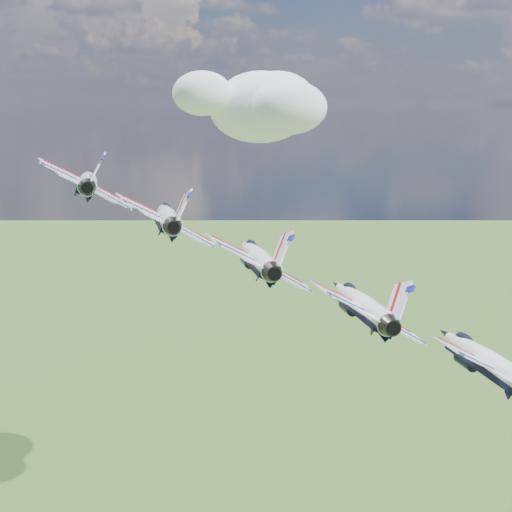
{
  "coord_description": "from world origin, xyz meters",
  "views": [
    {
      "loc": [
        -10.76,
        -58.15,
        158.94
      ],
      "look_at": [
        -3.51,
        9.09,
        144.56
      ],
      "focal_mm": 50.0,
      "sensor_mm": 36.0,
      "label": 1
    }
  ],
  "objects_px": {
    "jet_3": "(360,303)",
    "jet_4": "(482,358)",
    "jet_0": "(88,180)",
    "jet_1": "(166,216)",
    "jet_2": "(256,256)"
  },
  "relations": [
    {
      "from": "jet_4",
      "to": "jet_3",
      "type": "bearing_deg",
      "value": 135.76
    },
    {
      "from": "jet_0",
      "to": "jet_3",
      "type": "height_order",
      "value": "jet_0"
    },
    {
      "from": "jet_3",
      "to": "jet_2",
      "type": "bearing_deg",
      "value": 135.76
    },
    {
      "from": "jet_1",
      "to": "jet_4",
      "type": "xyz_separation_m",
      "value": [
        26.02,
        -20.56,
        -9.18
      ]
    },
    {
      "from": "jet_0",
      "to": "jet_1",
      "type": "distance_m",
      "value": 11.47
    },
    {
      "from": "jet_0",
      "to": "jet_2",
      "type": "bearing_deg",
      "value": -44.24
    },
    {
      "from": "jet_3",
      "to": "jet_4",
      "type": "relative_size",
      "value": 1.0
    },
    {
      "from": "jet_3",
      "to": "jet_4",
      "type": "bearing_deg",
      "value": -44.24
    },
    {
      "from": "jet_1",
      "to": "jet_2",
      "type": "height_order",
      "value": "jet_1"
    },
    {
      "from": "jet_0",
      "to": "jet_2",
      "type": "distance_m",
      "value": 22.94
    },
    {
      "from": "jet_2",
      "to": "jet_3",
      "type": "relative_size",
      "value": 1.0
    },
    {
      "from": "jet_0",
      "to": "jet_2",
      "type": "xyz_separation_m",
      "value": [
        17.34,
        -13.71,
        -6.12
      ]
    },
    {
      "from": "jet_0",
      "to": "jet_4",
      "type": "distance_m",
      "value": 45.87
    },
    {
      "from": "jet_1",
      "to": "jet_4",
      "type": "height_order",
      "value": "jet_1"
    },
    {
      "from": "jet_1",
      "to": "jet_4",
      "type": "relative_size",
      "value": 1.0
    }
  ]
}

